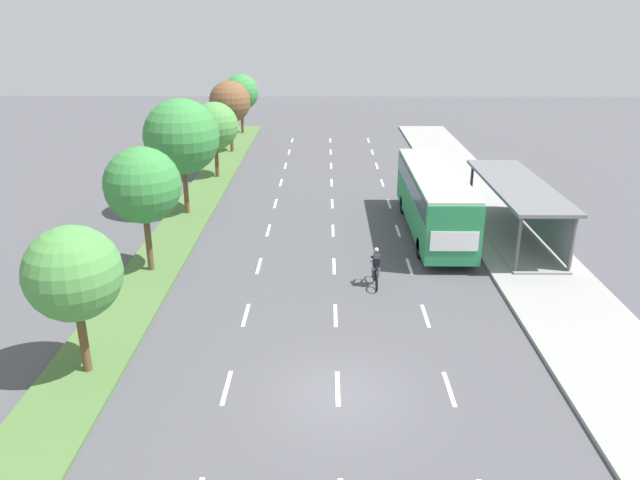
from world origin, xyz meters
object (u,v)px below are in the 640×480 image
(bus_shelter, at_px, (521,205))
(median_tree_fourth, at_px, (215,126))
(cyclist, at_px, (376,269))
(bus, at_px, (434,196))
(median_tree_fifth, at_px, (230,102))
(median_tree_second, at_px, (143,186))
(median_tree_farthest, at_px, (241,92))
(median_tree_third, at_px, (182,137))
(median_tree_nearest, at_px, (73,274))

(bus_shelter, relative_size, median_tree_fourth, 1.95)
(bus_shelter, relative_size, cyclist, 5.60)
(bus, xyz_separation_m, median_tree_fifth, (-13.49, 19.52, 2.12))
(median_tree_second, bearing_deg, median_tree_farthest, 90.21)
(cyclist, bearing_deg, bus_shelter, 36.43)
(bus, relative_size, median_tree_fifth, 1.96)
(median_tree_third, relative_size, median_tree_farthest, 1.19)
(median_tree_third, xyz_separation_m, median_tree_fourth, (0.36, 8.27, -0.85))
(bus, distance_m, median_tree_third, 14.23)
(median_tree_third, distance_m, median_tree_fourth, 8.32)
(median_tree_third, height_order, median_tree_fifth, median_tree_third)
(median_tree_fourth, xyz_separation_m, median_tree_farthest, (-0.35, 16.53, 0.24))
(bus, height_order, cyclist, bus)
(bus_shelter, bearing_deg, median_tree_farthest, 122.01)
(bus_shelter, bearing_deg, median_tree_nearest, -144.51)
(bus_shelter, xyz_separation_m, cyclist, (-7.77, -5.73, -1.08))
(median_tree_third, distance_m, median_tree_farthest, 24.80)
(bus, relative_size, median_tree_farthest, 2.06)
(bus_shelter, bearing_deg, median_tree_fifth, 130.97)
(median_tree_third, bearing_deg, median_tree_farthest, 89.98)
(bus, bearing_deg, cyclist, -117.61)
(median_tree_fifth, height_order, median_tree_farthest, median_tree_fifth)
(cyclist, relative_size, median_tree_farthest, 0.33)
(bus, xyz_separation_m, cyclist, (-3.49, -6.67, -1.28))
(median_tree_second, xyz_separation_m, median_tree_farthest, (-0.12, 33.06, -0.12))
(median_tree_second, distance_m, median_tree_fourth, 16.54)
(bus_shelter, bearing_deg, median_tree_third, 167.67)
(median_tree_farthest, bearing_deg, median_tree_fourth, -88.79)
(bus, xyz_separation_m, median_tree_nearest, (-13.40, -13.54, 1.48))
(bus_shelter, height_order, median_tree_nearest, median_tree_nearest)
(cyclist, bearing_deg, median_tree_nearest, -145.26)
(median_tree_second, distance_m, median_tree_third, 8.28)
(median_tree_nearest, height_order, median_tree_fourth, median_tree_fourth)
(bus_shelter, relative_size, median_tree_farthest, 1.86)
(cyclist, distance_m, median_tree_nearest, 12.37)
(median_tree_second, bearing_deg, median_tree_third, 90.89)
(median_tree_third, relative_size, median_tree_fifth, 1.14)
(median_tree_fifth, bearing_deg, median_tree_nearest, -89.85)
(median_tree_nearest, relative_size, median_tree_farthest, 0.90)
(median_tree_nearest, height_order, median_tree_second, median_tree_second)
(bus, relative_size, median_tree_nearest, 2.28)
(median_tree_fifth, bearing_deg, median_tree_farthest, 91.32)
(bus, xyz_separation_m, median_tree_second, (-13.56, -5.28, 1.98))
(median_tree_fourth, height_order, median_tree_fifth, median_tree_fifth)
(bus_shelter, xyz_separation_m, median_tree_second, (-17.84, -4.34, 2.18))
(bus, bearing_deg, median_tree_nearest, -134.70)
(median_tree_fourth, bearing_deg, median_tree_farthest, 91.21)
(bus_shelter, bearing_deg, median_tree_second, -166.33)
(median_tree_farthest, bearing_deg, cyclist, -73.52)
(bus_shelter, bearing_deg, bus, 167.64)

